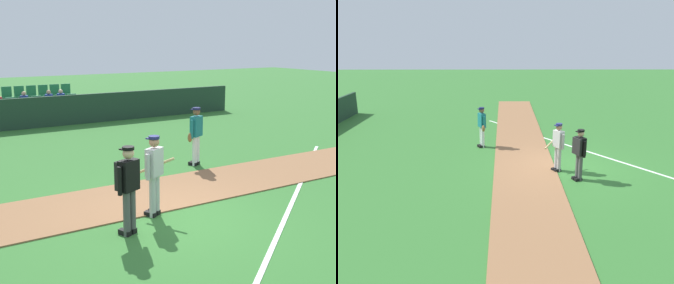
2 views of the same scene
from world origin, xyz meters
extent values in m
plane|color=#33702D|center=(0.00, 0.00, 0.00)|extent=(80.00, 80.00, 0.00)
cube|color=#936642|center=(0.00, 1.52, 0.01)|extent=(28.00, 2.26, 0.03)
cube|color=white|center=(3.00, -0.50, 0.01)|extent=(9.65, 7.30, 0.01)
cube|color=#1E3828|center=(0.00, 11.57, 0.67)|extent=(20.00, 0.16, 1.33)
cube|color=slate|center=(0.00, 13.02, 0.15)|extent=(5.00, 2.10, 0.30)
cube|color=slate|center=(0.00, 12.59, 0.50)|extent=(4.90, 0.85, 0.40)
cube|color=#237542|center=(-0.83, 12.49, 0.75)|extent=(0.44, 0.40, 0.08)
cube|color=#237542|center=(-0.83, 12.71, 1.00)|extent=(0.44, 0.08, 0.50)
cube|color=#237542|center=(-0.27, 12.49, 0.75)|extent=(0.44, 0.40, 0.08)
cube|color=#237542|center=(-0.27, 12.71, 1.00)|extent=(0.44, 0.08, 0.50)
cube|color=#263F99|center=(-0.27, 12.54, 1.05)|extent=(0.32, 0.22, 0.52)
sphere|color=tan|center=(-0.27, 12.54, 1.40)|extent=(0.20, 0.20, 0.20)
cube|color=#237542|center=(0.27, 12.49, 0.75)|extent=(0.44, 0.40, 0.08)
cube|color=#237542|center=(0.27, 12.71, 1.00)|extent=(0.44, 0.08, 0.50)
cube|color=#237542|center=(0.83, 12.49, 0.75)|extent=(0.44, 0.40, 0.08)
cube|color=#237542|center=(0.83, 12.71, 1.00)|extent=(0.44, 0.08, 0.50)
cube|color=#263F99|center=(0.83, 12.54, 1.05)|extent=(0.32, 0.22, 0.52)
sphere|color=tan|center=(0.83, 12.54, 1.40)|extent=(0.20, 0.20, 0.20)
cube|color=#237542|center=(1.38, 12.49, 0.75)|extent=(0.44, 0.40, 0.08)
cube|color=#237542|center=(1.38, 12.71, 1.00)|extent=(0.44, 0.08, 0.50)
cube|color=#263F99|center=(1.38, 12.54, 1.05)|extent=(0.32, 0.22, 0.52)
sphere|color=beige|center=(1.38, 12.54, 1.40)|extent=(0.20, 0.20, 0.20)
cube|color=#237542|center=(1.92, 12.49, 0.75)|extent=(0.44, 0.40, 0.08)
cube|color=#237542|center=(1.92, 12.71, 1.00)|extent=(0.44, 0.08, 0.50)
cube|color=slate|center=(0.00, 13.44, 0.90)|extent=(4.90, 0.85, 0.40)
cube|color=#237542|center=(-0.83, 13.34, 1.15)|extent=(0.44, 0.40, 0.08)
cube|color=#237542|center=(-0.83, 13.56, 1.40)|extent=(0.44, 0.08, 0.50)
cube|color=#237542|center=(-0.27, 13.34, 1.15)|extent=(0.44, 0.40, 0.08)
cube|color=#237542|center=(-0.27, 13.56, 1.40)|extent=(0.44, 0.08, 0.50)
cube|color=#237542|center=(0.27, 13.34, 1.15)|extent=(0.44, 0.40, 0.08)
cube|color=#237542|center=(0.27, 13.56, 1.40)|extent=(0.44, 0.08, 0.50)
cube|color=#237542|center=(0.83, 13.34, 1.15)|extent=(0.44, 0.40, 0.08)
cube|color=#237542|center=(0.83, 13.56, 1.40)|extent=(0.44, 0.08, 0.50)
cube|color=#237542|center=(1.38, 13.34, 1.15)|extent=(0.44, 0.40, 0.08)
cube|color=#237542|center=(1.38, 13.56, 1.40)|extent=(0.44, 0.08, 0.50)
cube|color=#237542|center=(1.92, 13.34, 1.15)|extent=(0.44, 0.40, 0.08)
cube|color=#237542|center=(1.92, 13.56, 1.40)|extent=(0.44, 0.08, 0.50)
cylinder|color=#B2B2B2|center=(-0.28, 0.31, 0.45)|extent=(0.14, 0.14, 0.90)
cylinder|color=#B2B2B2|center=(-0.14, 0.39, 0.45)|extent=(0.14, 0.14, 0.90)
cube|color=black|center=(-0.31, 0.37, 0.05)|extent=(0.23, 0.29, 0.10)
cube|color=black|center=(-0.17, 0.45, 0.05)|extent=(0.23, 0.29, 0.10)
cube|color=#B2B2B2|center=(-0.21, 0.35, 1.20)|extent=(0.46, 0.39, 0.60)
cylinder|color=#B2B2B2|center=(-0.43, 0.23, 1.15)|extent=(0.09, 0.09, 0.55)
cylinder|color=#B2B2B2|center=(0.00, 0.48, 1.15)|extent=(0.09, 0.09, 0.55)
sphere|color=#9E7051|center=(-0.21, 0.35, 1.63)|extent=(0.22, 0.22, 0.22)
cylinder|color=#191E4C|center=(-0.21, 0.35, 1.73)|extent=(0.23, 0.23, 0.06)
cube|color=#191E4C|center=(-0.26, 0.44, 1.70)|extent=(0.22, 0.19, 0.02)
cylinder|color=tan|center=(-0.05, 0.56, 1.05)|extent=(0.62, 0.59, 0.41)
cylinder|color=#4C4C4C|center=(-1.15, -0.27, 0.45)|extent=(0.14, 0.14, 0.90)
cylinder|color=#4C4C4C|center=(-1.00, -0.21, 0.45)|extent=(0.14, 0.14, 0.90)
cube|color=black|center=(-1.17, -0.22, 0.05)|extent=(0.21, 0.29, 0.10)
cube|color=black|center=(-1.02, -0.15, 0.05)|extent=(0.21, 0.29, 0.10)
cube|color=black|center=(-1.07, -0.24, 1.20)|extent=(0.45, 0.36, 0.60)
cylinder|color=black|center=(-1.30, -0.34, 1.15)|extent=(0.09, 0.09, 0.55)
cylinder|color=black|center=(-0.84, -0.14, 1.15)|extent=(0.09, 0.09, 0.55)
sphere|color=tan|center=(-1.07, -0.24, 1.63)|extent=(0.22, 0.22, 0.22)
cylinder|color=black|center=(-1.07, -0.24, 1.73)|extent=(0.23, 0.23, 0.06)
cube|color=black|center=(-1.11, -0.15, 1.70)|extent=(0.21, 0.18, 0.02)
cube|color=black|center=(-1.13, -0.12, 1.20)|extent=(0.44, 0.25, 0.56)
cylinder|color=white|center=(2.66, 3.21, 0.45)|extent=(0.14, 0.14, 0.90)
cylinder|color=white|center=(2.81, 3.28, 0.45)|extent=(0.14, 0.14, 0.90)
cube|color=black|center=(2.64, 3.26, 0.05)|extent=(0.22, 0.29, 0.10)
cube|color=black|center=(2.78, 3.33, 0.05)|extent=(0.22, 0.29, 0.10)
cube|color=#197075|center=(2.73, 3.24, 1.20)|extent=(0.46, 0.38, 0.60)
cylinder|color=#197075|center=(2.51, 3.13, 1.15)|extent=(0.09, 0.09, 0.55)
cylinder|color=#197075|center=(2.96, 3.35, 1.15)|extent=(0.09, 0.09, 0.55)
sphere|color=brown|center=(2.73, 3.24, 1.63)|extent=(0.22, 0.22, 0.22)
cylinder|color=#191E4C|center=(2.73, 3.24, 1.73)|extent=(0.23, 0.23, 0.06)
cube|color=#191E4C|center=(2.69, 3.33, 1.70)|extent=(0.21, 0.19, 0.02)
ellipsoid|color=brown|center=(2.47, 3.17, 0.90)|extent=(0.23, 0.20, 0.28)
camera|label=1|loc=(-4.39, -7.56, 3.69)|focal=47.29mm
camera|label=2|loc=(-12.59, 2.29, 4.74)|focal=38.96mm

